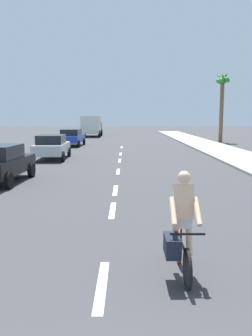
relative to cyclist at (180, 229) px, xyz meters
name	(u,v)px	position (x,y,z in m)	size (l,w,h in m)	color
ground_plane	(119,161)	(-1.33, 15.53, -0.83)	(160.00, 160.00, 0.00)	#38383A
sidewalk_strip	(238,157)	(6.60, 17.53, -0.76)	(3.60, 80.00, 0.14)	#9E998E
lane_stripe_1	(101,285)	(-1.33, -0.38, -0.83)	(0.16, 1.80, 0.01)	white
lane_stripe_2	(112,210)	(-1.33, 4.23, -0.83)	(0.16, 1.80, 0.01)	white
lane_stripe_3	(115,190)	(-1.33, 7.04, -0.83)	(0.16, 1.80, 0.01)	white
lane_stripe_4	(118,171)	(-1.33, 11.54, -0.83)	(0.16, 1.80, 0.01)	white
lane_stripe_5	(119,161)	(-1.33, 15.92, -0.83)	(0.16, 1.80, 0.01)	white
lane_stripe_6	(120,154)	(-1.33, 19.76, -0.83)	(0.16, 1.80, 0.01)	white
lane_stripe_7	(121,147)	(-1.33, 25.55, -0.83)	(0.16, 1.80, 0.01)	white
cyclist	(180,229)	(0.00, 0.00, 0.00)	(0.62, 1.71, 1.82)	black
parked_car_black	(0,163)	(-6.13, 8.60, 0.01)	(2.01, 4.01, 1.57)	black
parked_car_silver	(51,146)	(-5.71, 16.71, 0.01)	(2.07, 4.31, 1.57)	#B7BABF
parked_car_blue	(71,137)	(-6.00, 26.88, 0.01)	(2.15, 4.39, 1.57)	#1E389E
delivery_truck	(91,126)	(-5.67, 42.57, 0.67)	(2.69, 6.24, 2.80)	#23478C
palm_tree_distant	(222,91)	(9.22, 31.87, 4.61)	(1.69, 1.84, 7.48)	brown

